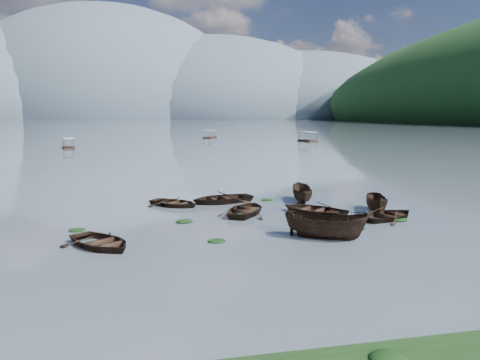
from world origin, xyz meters
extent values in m
plane|color=#535E68|center=(0.00, 0.00, 0.00)|extent=(2400.00, 2400.00, 0.00)
ellipsoid|color=#475666|center=(-60.00, 900.00, 0.00)|extent=(520.00, 520.00, 340.00)
ellipsoid|color=#475666|center=(140.00, 900.00, 0.00)|extent=(520.00, 520.00, 260.00)
ellipsoid|color=#475666|center=(320.00, 900.00, 0.00)|extent=(520.00, 520.00, 220.00)
imported|color=black|center=(-9.79, 2.16, 0.00)|extent=(5.26, 5.56, 0.94)
imported|color=black|center=(-0.23, 8.79, 0.00)|extent=(5.30, 5.79, 0.98)
imported|color=black|center=(2.62, 1.18, 0.00)|extent=(4.98, 4.19, 1.85)
imported|color=black|center=(4.49, 7.76, 0.00)|extent=(5.79, 5.93, 1.00)
imported|color=black|center=(8.88, 5.08, 0.00)|extent=(5.36, 4.65, 0.93)
imported|color=black|center=(9.22, 7.40, 0.00)|extent=(2.85, 4.18, 1.51)
imported|color=black|center=(-5.05, 12.81, 0.00)|extent=(5.19, 5.14, 0.88)
imported|color=black|center=(-1.19, 13.47, 0.00)|extent=(5.88, 4.84, 1.06)
imported|color=black|center=(5.27, 12.47, 0.00)|extent=(2.36, 4.26, 1.56)
ellipsoid|color=black|center=(-3.54, 1.85, 0.00)|extent=(1.02, 0.84, 0.22)
ellipsoid|color=black|center=(-4.83, 7.02, 0.00)|extent=(1.13, 0.91, 0.25)
ellipsoid|color=black|center=(5.41, 2.83, 0.00)|extent=(1.10, 0.88, 0.24)
ellipsoid|color=black|center=(4.92, 5.70, 0.00)|extent=(0.84, 0.71, 0.19)
ellipsoid|color=black|center=(9.17, 4.45, 0.00)|extent=(1.32, 1.05, 0.27)
ellipsoid|color=black|center=(-11.46, 6.14, 0.00)|extent=(1.02, 0.82, 0.22)
ellipsoid|color=black|center=(-0.53, 8.90, 0.00)|extent=(0.93, 0.77, 0.19)
ellipsoid|color=black|center=(2.67, 13.53, 0.00)|extent=(1.02, 0.81, 0.22)
camera|label=1|loc=(-7.70, -23.16, 7.00)|focal=35.00mm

